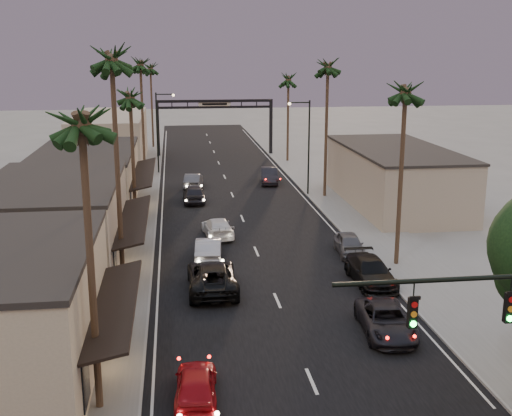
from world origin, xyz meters
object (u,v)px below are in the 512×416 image
object	(u,v)px
streetlight_right	(306,140)
palm_ra	(406,85)
palm_lc	(130,92)
curbside_near	(386,320)
palm_far	(150,65)
oncoming_pickup	(212,277)
palm_rc	(288,76)
streetlight_left	(160,126)
palm_ld	(140,61)
palm_la	(81,112)
oncoming_red	(196,384)
oncoming_silver	(208,249)
palm_rb	(328,63)
palm_lb	(111,53)
arch	(215,113)
curbside_black	(371,271)

from	to	relation	value
streetlight_right	palm_ra	distance (m)	21.94
palm_lc	curbside_near	world-z (taller)	palm_lc
palm_far	oncoming_pickup	bearing A→B (deg)	-85.16
streetlight_right	curbside_near	xyz separation A→B (m)	(-2.34, -30.87, -4.62)
palm_ra	oncoming_pickup	size ratio (longest dim) A/B	2.21
oncoming_pickup	palm_rc	bearing A→B (deg)	-105.44
streetlight_left	curbside_near	xyz separation A→B (m)	(11.50, -43.87, -4.62)
palm_lc	palm_ld	world-z (taller)	palm_ld
streetlight_right	oncoming_pickup	world-z (taller)	streetlight_right
palm_la	oncoming_red	distance (m)	11.37
palm_la	palm_rc	xyz separation A→B (m)	(17.20, 55.00, -0.97)
palm_rc	oncoming_silver	xyz separation A→B (m)	(-11.97, -37.46, -9.70)
palm_la	palm_ld	size ratio (longest dim) A/B	0.93
curbside_near	palm_ld	bearing A→B (deg)	112.54
palm_lc	palm_la	bearing A→B (deg)	-90.00
streetlight_right	palm_rb	world-z (taller)	palm_rb
palm_rc	palm_la	bearing A→B (deg)	-107.37
oncoming_silver	palm_lc	bearing A→B (deg)	-56.38
streetlight_right	palm_la	distance (m)	39.68
palm_lb	oncoming_pickup	xyz separation A→B (m)	(5.12, -0.96, -12.55)
palm_ld	palm_rb	distance (m)	20.42
curbside_near	palm_rc	bearing A→B (deg)	90.05
palm_ld	oncoming_red	bearing A→B (deg)	-85.34
curbside_near	oncoming_pickup	bearing A→B (deg)	144.08
palm_rc	oncoming_silver	bearing A→B (deg)	-107.73
streetlight_left	palm_ld	distance (m)	7.88
oncoming_pickup	palm_far	bearing A→B (deg)	-84.89
streetlight_left	palm_rb	world-z (taller)	palm_rb
palm_rb	palm_ld	bearing A→B (deg)	147.40
palm_rc	palm_lb	bearing A→B (deg)	-112.27
streetlight_right	palm_lc	distance (m)	18.66
palm_ra	oncoming_red	world-z (taller)	palm_ra
arch	palm_lb	distance (m)	49.39
streetlight_right	oncoming_pickup	xyz separation A→B (m)	(-10.40, -23.96, -4.50)
oncoming_red	curbside_near	distance (m)	10.69
palm_rb	palm_ra	bearing A→B (deg)	-90.00
palm_lb	oncoming_red	world-z (taller)	palm_lb
oncoming_silver	curbside_black	bearing A→B (deg)	153.59
palm_lc	oncoming_silver	size ratio (longest dim) A/B	2.60
streetlight_left	palm_ra	distance (m)	37.87
curbside_black	streetlight_right	bearing A→B (deg)	86.80
palm_lc	palm_rc	xyz separation A→B (m)	(17.20, 28.00, 0.00)
streetlight_right	oncoming_silver	distance (m)	21.62
palm_lb	curbside_near	size ratio (longest dim) A/B	3.00
palm_la	oncoming_red	xyz separation A→B (m)	(3.74, 0.12, -10.74)
streetlight_left	arch	bearing A→B (deg)	60.03
palm_ra	palm_rc	distance (m)	40.01
streetlight_right	palm_ld	distance (m)	19.78
palm_la	palm_far	xyz separation A→B (m)	(0.30, 69.00, 0.00)
arch	palm_rc	world-z (taller)	palm_rc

